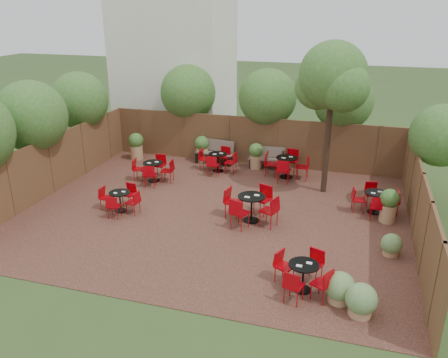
% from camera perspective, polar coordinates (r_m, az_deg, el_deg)
% --- Properties ---
extents(ground, '(80.00, 80.00, 0.00)m').
position_cam_1_polar(ground, '(14.80, -1.22, -4.21)').
color(ground, '#354F23').
rests_on(ground, ground).
extents(courtyard_paving, '(12.00, 10.00, 0.02)m').
position_cam_1_polar(courtyard_paving, '(14.79, -1.22, -4.18)').
color(courtyard_paving, '#361D16').
rests_on(courtyard_paving, ground).
extents(fence_back, '(12.00, 0.08, 2.00)m').
position_cam_1_polar(fence_back, '(18.96, 3.42, 4.75)').
color(fence_back, '#4D2F1C').
rests_on(fence_back, ground).
extents(fence_left, '(0.08, 10.00, 2.00)m').
position_cam_1_polar(fence_left, '(17.12, -20.73, 1.57)').
color(fence_left, '#4D2F1C').
rests_on(fence_left, ground).
extents(fence_right, '(0.08, 10.00, 2.00)m').
position_cam_1_polar(fence_right, '(13.91, 23.02, -3.20)').
color(fence_right, '#4D2F1C').
rests_on(fence_right, ground).
extents(neighbour_building, '(5.00, 4.00, 8.00)m').
position_cam_1_polar(neighbour_building, '(22.57, -6.11, 15.07)').
color(neighbour_building, silver).
rests_on(neighbour_building, ground).
extents(overhang_foliage, '(15.55, 10.76, 2.60)m').
position_cam_1_polar(overhang_foliage, '(17.07, -6.97, 8.71)').
color(overhang_foliage, '#34611F').
rests_on(overhang_foliage, ground).
extents(courtyard_tree, '(2.49, 2.39, 5.22)m').
position_cam_1_polar(courtyard_tree, '(15.72, 13.31, 11.84)').
color(courtyard_tree, black).
rests_on(courtyard_tree, courtyard_paving).
extents(park_bench_left, '(1.64, 0.68, 0.98)m').
position_cam_1_polar(park_bench_left, '(19.13, -1.10, 3.45)').
color(park_bench_left, brown).
rests_on(park_bench_left, courtyard_paving).
extents(park_bench_right, '(1.45, 0.57, 0.88)m').
position_cam_1_polar(park_bench_right, '(18.62, 5.33, 2.68)').
color(park_bench_right, brown).
rests_on(park_bench_right, courtyard_paving).
extents(bistro_tables, '(9.46, 8.85, 0.96)m').
position_cam_1_polar(bistro_tables, '(15.43, 2.50, -1.27)').
color(bistro_tables, black).
rests_on(bistro_tables, courtyard_paving).
extents(planters, '(10.73, 4.38, 1.15)m').
position_cam_1_polar(planters, '(17.95, 0.41, 2.53)').
color(planters, '#A27851').
rests_on(planters, courtyard_paving).
extents(low_shrubs, '(1.81, 3.47, 0.74)m').
position_cam_1_polar(low_shrubs, '(11.17, 16.63, -12.17)').
color(low_shrubs, '#A27851').
rests_on(low_shrubs, courtyard_paving).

